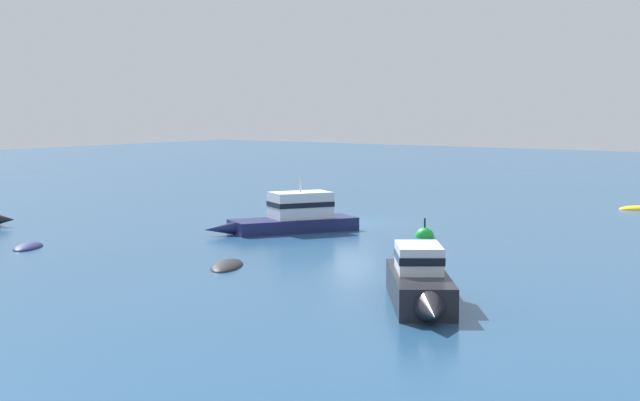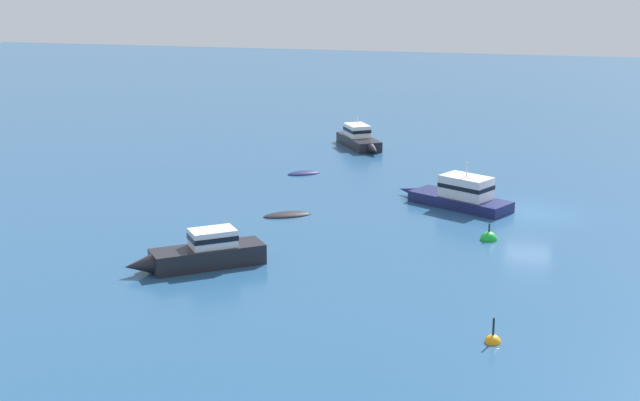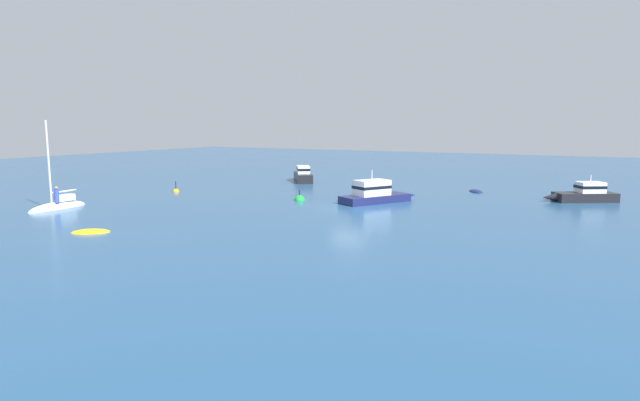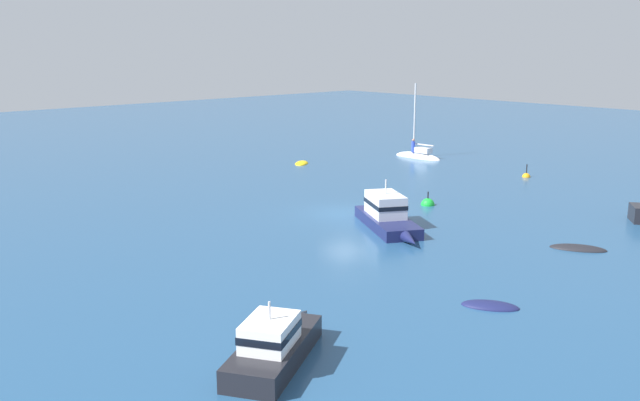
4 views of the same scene
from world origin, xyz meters
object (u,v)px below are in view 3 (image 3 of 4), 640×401
at_px(skiff, 91,233).
at_px(dinghy, 373,188).
at_px(launch, 375,193).
at_px(channel_buoy, 300,200).
at_px(sailboat, 58,206).
at_px(cabin_cruiser_1, 303,175).
at_px(skiff_1, 476,192).
at_px(mooring_buoy, 176,192).
at_px(cabin_cruiser, 584,194).

bearing_deg(skiff, dinghy, -141.04).
relative_size(launch, channel_buoy, 5.45).
bearing_deg(channel_buoy, dinghy, -100.23).
bearing_deg(dinghy, sailboat, 115.97).
bearing_deg(skiff, launch, -156.82).
distance_m(cabin_cruiser_1, skiff_1, 18.99).
bearing_deg(sailboat, skiff_1, 131.31).
relative_size(sailboat, dinghy, 2.44).
height_order(skiff_1, mooring_buoy, mooring_buoy).
relative_size(cabin_cruiser_1, launch, 0.85).
distance_m(skiff, cabin_cruiser, 37.39).
relative_size(cabin_cruiser, dinghy, 1.99).
bearing_deg(mooring_buoy, sailboat, 85.39).
relative_size(skiff, dinghy, 0.81).
bearing_deg(launch, mooring_buoy, 127.58).
bearing_deg(launch, dinghy, 52.61).
distance_m(cabin_cruiser, skiff_1, 9.37).
bearing_deg(dinghy, cabin_cruiser_1, 49.91).
distance_m(cabin_cruiser, mooring_buoy, 35.82).
height_order(sailboat, dinghy, sailboat).
relative_size(sailboat, cabin_cruiser, 1.23).
distance_m(sailboat, launch, 24.47).
bearing_deg(sailboat, launch, 122.80).
distance_m(sailboat, cabin_cruiser, 41.72).
relative_size(skiff, mooring_buoy, 1.82).
distance_m(skiff, channel_buoy, 17.59).
relative_size(skiff, channel_buoy, 1.83).
bearing_deg(sailboat, cabin_cruiser_1, 162.19).
relative_size(cabin_cruiser, launch, 0.82).
distance_m(cabin_cruiser, cabin_cruiser_1, 28.20).
bearing_deg(cabin_cruiser_1, mooring_buoy, 120.94).
height_order(skiff, cabin_cruiser_1, cabin_cruiser_1).
bearing_deg(skiff, skiff_1, -156.98).
relative_size(cabin_cruiser_1, dinghy, 2.07).
distance_m(cabin_cruiser_1, dinghy, 9.35).
bearing_deg(dinghy, channel_buoy, 139.93).
bearing_deg(skiff_1, mooring_buoy, -93.97).
xyz_separation_m(launch, skiff_1, (-5.83, -10.67, -0.74)).
xyz_separation_m(skiff_1, channel_buoy, (11.81, 12.60, 0.00)).
relative_size(dinghy, channel_buoy, 2.24).
bearing_deg(sailboat, channel_buoy, 128.72).
xyz_separation_m(dinghy, channel_buoy, (2.01, 11.15, 0.00)).
relative_size(cabin_cruiser_1, mooring_buoy, 4.63).
height_order(dinghy, launch, launch).
bearing_deg(channel_buoy, sailboat, 41.48).
distance_m(cabin_cruiser, launch, 17.29).
xyz_separation_m(channel_buoy, mooring_buoy, (13.00, 0.83, 0.01)).
bearing_deg(mooring_buoy, launch, -171.74).
xyz_separation_m(dinghy, skiff_1, (-9.80, -1.44, 0.00)).
bearing_deg(cabin_cruiser, skiff_1, -43.91).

